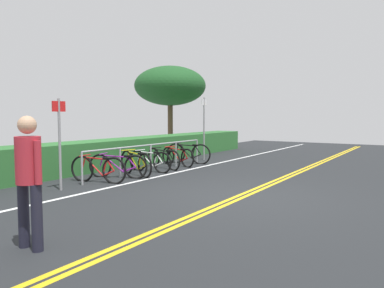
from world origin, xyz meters
name	(u,v)px	position (x,y,z in m)	size (l,w,h in m)	color
ground_plane	(241,197)	(0.00, 0.00, -0.03)	(34.18, 13.98, 0.05)	#232628
centre_line_yellow_inner	(245,197)	(0.00, -0.08, 0.00)	(30.77, 0.10, 0.00)	gold
centre_line_yellow_outer	(238,196)	(0.00, 0.08, 0.00)	(30.77, 0.10, 0.00)	gold
bike_lane_stripe_white	(133,182)	(0.00, 3.10, 0.00)	(30.77, 0.12, 0.00)	white
bike_rack	(151,151)	(1.75, 3.91, 0.62)	(5.48, 0.05, 0.85)	#9EA0A5
bicycle_0	(98,169)	(-0.48, 3.86, 0.34)	(0.50, 1.67, 0.73)	black
bicycle_1	(118,166)	(0.32, 3.93, 0.33)	(0.68, 1.67, 0.71)	black
bicycle_2	(136,163)	(0.94, 3.82, 0.35)	(0.67, 1.69, 0.75)	black
bicycle_3	(150,161)	(1.68, 3.89, 0.32)	(0.46, 1.63, 0.70)	black
bicycle_4	(163,159)	(2.47, 3.97, 0.33)	(0.64, 1.71, 0.70)	black
bicycle_5	(178,157)	(3.28, 3.96, 0.32)	(0.58, 1.65, 0.68)	black
bicycle_6	(188,153)	(4.02, 4.00, 0.36)	(0.48, 1.72, 0.77)	black
pedestrian	(29,173)	(-4.37, 0.95, 1.00)	(0.32, 0.49, 1.73)	#1E1E2D
sign_post_near	(59,135)	(-1.67, 3.82, 1.29)	(0.36, 0.06, 2.12)	gray
sign_post_far	(204,123)	(5.27, 4.08, 1.46)	(0.36, 0.06, 2.44)	gray
hedge_backdrop	(138,150)	(3.25, 5.72, 0.46)	(14.43, 1.22, 0.92)	#2D6B30
tree_mid	(170,86)	(7.83, 7.57, 3.19)	(3.53, 3.53, 4.17)	brown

